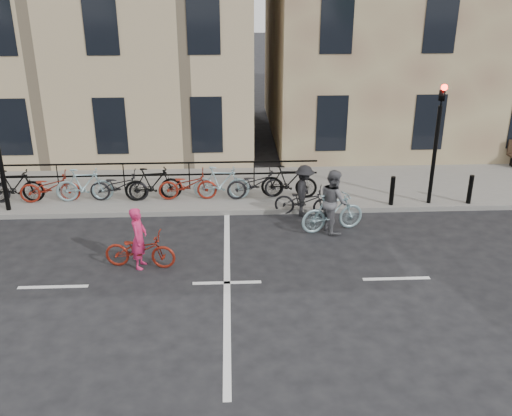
{
  "coord_description": "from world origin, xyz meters",
  "views": [
    {
      "loc": [
        0.12,
        -11.62,
        6.69
      ],
      "look_at": [
        0.77,
        1.88,
        1.1
      ],
      "focal_mm": 40.0,
      "sensor_mm": 36.0,
      "label": 1
    }
  ],
  "objects_px": {
    "traffic_light": "(438,130)",
    "cyclist_grey": "(333,207)",
    "cyclist_pink": "(140,247)",
    "cyclist_dark": "(304,196)"
  },
  "relations": [
    {
      "from": "traffic_light",
      "to": "cyclist_grey",
      "type": "xyz_separation_m",
      "value": [
        -3.26,
        -1.56,
        -1.73
      ]
    },
    {
      "from": "cyclist_pink",
      "to": "cyclist_dark",
      "type": "height_order",
      "value": "cyclist_pink"
    },
    {
      "from": "traffic_light",
      "to": "cyclist_dark",
      "type": "distance_m",
      "value": 4.35
    },
    {
      "from": "cyclist_pink",
      "to": "cyclist_dark",
      "type": "distance_m",
      "value": 5.31
    },
    {
      "from": "cyclist_grey",
      "to": "cyclist_dark",
      "type": "distance_m",
      "value": 1.3
    },
    {
      "from": "traffic_light",
      "to": "cyclist_pink",
      "type": "xyz_separation_m",
      "value": [
        -8.31,
        -3.44,
        -1.91
      ]
    },
    {
      "from": "cyclist_dark",
      "to": "traffic_light",
      "type": "bearing_deg",
      "value": -68.84
    },
    {
      "from": "cyclist_grey",
      "to": "cyclist_pink",
      "type": "bearing_deg",
      "value": 95.06
    },
    {
      "from": "traffic_light",
      "to": "cyclist_grey",
      "type": "height_order",
      "value": "traffic_light"
    },
    {
      "from": "traffic_light",
      "to": "cyclist_dark",
      "type": "height_order",
      "value": "traffic_light"
    }
  ]
}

